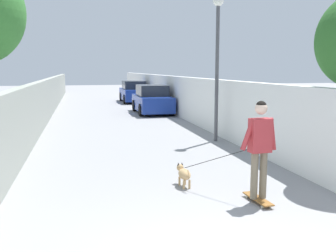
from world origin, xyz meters
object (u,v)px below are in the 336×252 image
Objects in this scene: person_skateboarder at (260,142)px; car_far at (134,92)px; skateboard at (258,199)px; car_near at (152,100)px; dog at (184,174)px; lamp_post at (217,44)px.

person_skateboarder is 0.43× the size of car_far.
person_skateboarder is 21.55m from car_far.
skateboard is 1.06m from person_skateboarder.
person_skateboarder is at bearing 0.00° from skateboard.
car_far is (7.25, 0.00, 0.00)m from car_near.
car_far is (20.31, -1.77, 0.44)m from dog.
car_near reaches higher than skateboard.
car_far is (21.53, -0.72, 0.65)m from skateboard.
car_far is at bearing 0.00° from car_near.
skateboard is 1.63m from dog.
dog is (1.22, 1.05, 0.21)m from skateboard.
dog is at bearing 152.81° from lamp_post.
skateboard is at bearing 167.26° from lamp_post.
dog is (-4.62, 2.37, -2.93)m from lamp_post.
person_skateboarder reaches higher than dog.
lamp_post is 1.16× the size of car_far.
person_skateboarder is (0.00, 0.00, 1.06)m from skateboard.
lamp_post is at bearing -177.81° from car_far.
dog is 0.38× the size of car_far.
car_near is (8.43, 0.60, -2.49)m from lamp_post.
car_near and car_far have the same top height.
dog is at bearing 40.72° from person_skateboarder.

